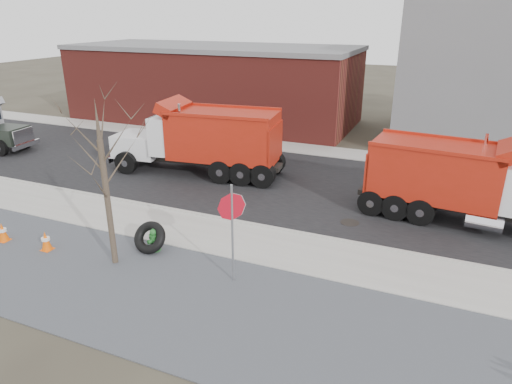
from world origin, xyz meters
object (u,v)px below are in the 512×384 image
at_px(dump_truck_red_b, 203,138).
at_px(truck_tire, 150,238).
at_px(fire_hydrant, 154,241).
at_px(stop_sign, 232,218).
at_px(dump_truck_red_a, 463,180).

bearing_deg(dump_truck_red_b, truck_tire, 99.42).
bearing_deg(fire_hydrant, stop_sign, 12.61).
height_order(dump_truck_red_a, dump_truck_red_b, dump_truck_red_b).
bearing_deg(stop_sign, fire_hydrant, 145.37).
distance_m(truck_tire, stop_sign, 3.70).
bearing_deg(dump_truck_red_a, dump_truck_red_b, -179.88).
height_order(stop_sign, dump_truck_red_b, dump_truck_red_b).
xyz_separation_m(stop_sign, dump_truck_red_b, (-5.46, 8.07, -0.24)).
height_order(truck_tire, stop_sign, stop_sign).
relative_size(stop_sign, dump_truck_red_a, 0.37).
xyz_separation_m(truck_tire, dump_truck_red_a, (9.30, 6.41, 1.18)).
bearing_deg(stop_sign, dump_truck_red_a, 25.55).
height_order(truck_tire, dump_truck_red_a, dump_truck_red_a).
bearing_deg(fire_hydrant, dump_truck_red_a, 58.16).
bearing_deg(stop_sign, truck_tire, 146.50).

